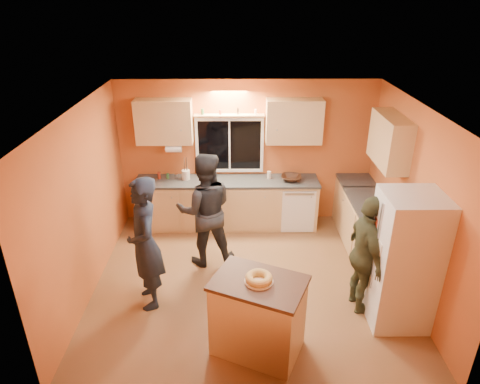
{
  "coord_description": "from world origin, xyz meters",
  "views": [
    {
      "loc": [
        -0.19,
        -5.19,
        3.94
      ],
      "look_at": [
        -0.13,
        0.4,
        1.29
      ],
      "focal_mm": 32.0,
      "sensor_mm": 36.0,
      "label": 1
    }
  ],
  "objects_px": {
    "person_right": "(366,256)",
    "refrigerator": "(404,261)",
    "person_center": "(205,210)",
    "island": "(258,316)",
    "person_left": "(145,244)"
  },
  "relations": [
    {
      "from": "person_left",
      "to": "refrigerator",
      "type": "bearing_deg",
      "value": 65.17
    },
    {
      "from": "island",
      "to": "person_left",
      "type": "height_order",
      "value": "person_left"
    },
    {
      "from": "refrigerator",
      "to": "person_center",
      "type": "bearing_deg",
      "value": 152.04
    },
    {
      "from": "island",
      "to": "person_left",
      "type": "relative_size",
      "value": 0.66
    },
    {
      "from": "person_center",
      "to": "person_right",
      "type": "distance_m",
      "value": 2.43
    },
    {
      "from": "island",
      "to": "person_right",
      "type": "relative_size",
      "value": 0.73
    },
    {
      "from": "person_left",
      "to": "person_center",
      "type": "height_order",
      "value": "person_left"
    },
    {
      "from": "person_left",
      "to": "island",
      "type": "bearing_deg",
      "value": 40.07
    },
    {
      "from": "island",
      "to": "refrigerator",
      "type": "bearing_deg",
      "value": 40.02
    },
    {
      "from": "island",
      "to": "person_right",
      "type": "xyz_separation_m",
      "value": [
        1.43,
        0.73,
        0.33
      ]
    },
    {
      "from": "person_right",
      "to": "island",
      "type": "bearing_deg",
      "value": 113.22
    },
    {
      "from": "person_center",
      "to": "person_right",
      "type": "height_order",
      "value": "person_center"
    },
    {
      "from": "refrigerator",
      "to": "person_right",
      "type": "relative_size",
      "value": 1.08
    },
    {
      "from": "person_right",
      "to": "refrigerator",
      "type": "bearing_deg",
      "value": -122.22
    },
    {
      "from": "refrigerator",
      "to": "island",
      "type": "xyz_separation_m",
      "value": [
        -1.83,
        -0.52,
        -0.4
      ]
    }
  ]
}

